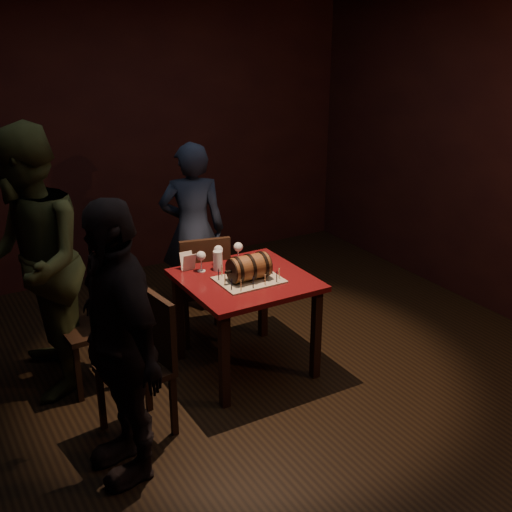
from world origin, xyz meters
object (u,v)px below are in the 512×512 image
Objects in this scene: person_left_rear at (31,265)px; wine_glass_right at (238,248)px; person_back at (193,230)px; chair_left_rear at (100,317)px; chair_back at (203,283)px; chair_left_front at (145,357)px; person_left_front at (119,343)px; barrel_cake at (249,267)px; wine_glass_left at (201,257)px; wine_glass_mid at (218,251)px; pub_table at (245,291)px; pint_of_ale at (218,261)px.

wine_glass_right is at bearing 90.54° from person_left_rear.
chair_left_rear is at bearing 55.42° from person_back.
chair_back is 1.21m from chair_left_front.
person_back is at bearing 33.76° from chair_left_rear.
person_left_front is (-1.28, -0.95, -0.02)m from wine_glass_right.
barrel_cake is 0.40m from wine_glass_left.
chair_back is at bearing 97.62° from wine_glass_mid.
chair_left_rear is (-0.76, 0.10, -0.35)m from wine_glass_left.
pub_table is 0.22m from barrel_cake.
pint_of_ale is (-0.10, 0.30, -0.03)m from barrel_cake.
barrel_cake is 0.38m from wine_glass_right.
chair_back is at bearing 86.70° from pint_of_ale.
chair_left_front reaches higher than pub_table.
chair_left_front is (-0.69, -0.61, -0.35)m from wine_glass_left.
wine_glass_mid is 0.79m from person_back.
chair_back is (-0.19, 0.24, -0.35)m from wine_glass_right.
wine_glass_mid is (-0.05, 0.38, 0.01)m from barrel_cake.
person_left_rear reaches higher than wine_glass_mid.
barrel_cake is at bearing 16.60° from chair_left_front.
chair_left_front is (-0.92, -0.34, -0.12)m from pub_table.
barrel_cake is at bearing -82.18° from chair_back.
person_left_front is (-1.17, -0.58, -0.01)m from barrel_cake.
person_left_rear is at bearing -171.09° from person_left_front.
chair_back is (-0.09, 0.54, -0.12)m from pub_table.
barrel_cake is at bearing -107.04° from wine_glass_right.
wine_glass_mid reaches higher than pub_table.
wine_glass_mid is 0.16m from wine_glass_right.
person_left_rear reaches higher than person_back.
pub_table is at bearing 20.16° from chair_left_front.
person_back is (0.09, 1.15, -0.07)m from barrel_cake.
person_left_rear reaches higher than chair_left_rear.
wine_glass_mid is 0.08× the size of person_left_rear.
wine_glass_right is at bearing -5.65° from wine_glass_mid.
pint_of_ale is 1.32m from person_left_rear.
chair_left_rear is at bearing 172.54° from wine_glass_left.
barrel_cake is at bearing 107.14° from person_back.
barrel_cake reaches higher than wine_glass_mid.
person_back is at bearing 77.40° from pint_of_ale.
chair_left_rear is (-0.99, 0.37, -0.12)m from pub_table.
person_left_rear reaches higher than chair_left_front.
chair_left_rear is at bearing 159.57° from pub_table.
wine_glass_mid is at bearing 37.04° from chair_left_front.
person_left_rear reaches higher than pub_table.
pint_of_ale is 0.09× the size of person_left_front.
pub_table is 0.97× the size of chair_back.
pub_table is at bearing -109.62° from wine_glass_right.
wine_glass_mid is (0.17, 0.04, -0.00)m from wine_glass_left.
person_left_rear is (-1.48, -0.58, 0.18)m from person_back.
pub_table is at bearing -50.03° from wine_glass_left.
barrel_cake is 1.16m from person_back.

